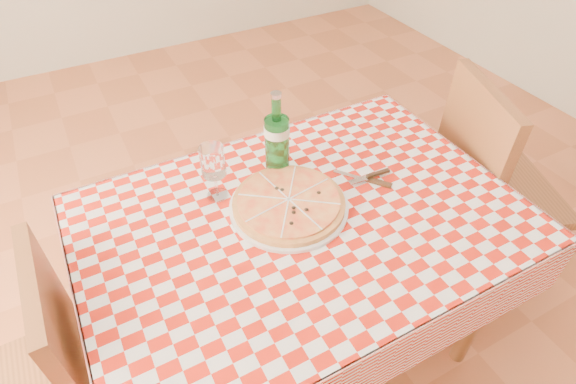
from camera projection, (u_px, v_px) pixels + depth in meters
name	position (u px, v px, depth m)	size (l,w,h in m)	color
dining_table	(303.00, 239.00, 1.40)	(1.20, 0.80, 0.75)	brown
tablecloth	(303.00, 218.00, 1.34)	(1.30, 0.90, 0.01)	#AC170A
chair_near	(486.00, 180.00, 1.77)	(0.56, 0.56, 0.97)	brown
chair_far	(42.00, 374.00, 1.25)	(0.40, 0.40, 0.88)	brown
pizza_plate	(289.00, 203.00, 1.35)	(0.36, 0.36, 0.05)	#BA813E
water_bottle	(277.00, 134.00, 1.40)	(0.08, 0.08, 0.29)	#1B6D27
wine_glass	(214.00, 173.00, 1.34)	(0.07, 0.07, 0.19)	white
cutlery	(367.00, 178.00, 1.45)	(0.21, 0.17, 0.02)	silver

